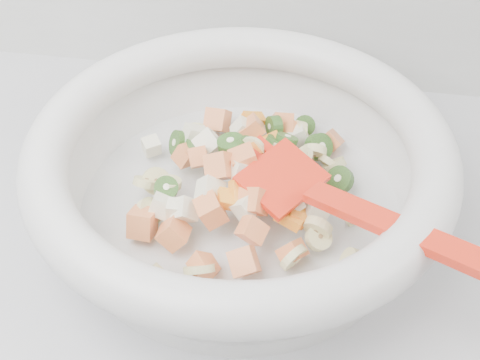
# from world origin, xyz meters

# --- Properties ---
(mixing_bowl) EXTENTS (0.45, 0.39, 0.12)m
(mixing_bowl) POSITION_xyz_m (-0.01, 1.49, 0.96)
(mixing_bowl) COLOR silver
(mixing_bowl) RESTS_ON counter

